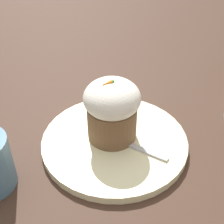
% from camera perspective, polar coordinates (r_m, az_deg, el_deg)
% --- Properties ---
extents(ground_plane, '(4.00, 4.00, 0.00)m').
position_cam_1_polar(ground_plane, '(0.58, 0.48, -5.96)').
color(ground_plane, '#3D281E').
extents(dessert_plate, '(0.26, 0.26, 0.01)m').
position_cam_1_polar(dessert_plate, '(0.57, 0.48, -5.43)').
color(dessert_plate, beige).
rests_on(dessert_plate, ground_plane).
extents(carrot_cake, '(0.10, 0.10, 0.12)m').
position_cam_1_polar(carrot_cake, '(0.53, -0.00, 0.59)').
color(carrot_cake, brown).
rests_on(carrot_cake, dessert_plate).
extents(spoon, '(0.09, 0.12, 0.01)m').
position_cam_1_polar(spoon, '(0.56, 1.72, -5.32)').
color(spoon, '#B7B7BC').
rests_on(spoon, dessert_plate).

